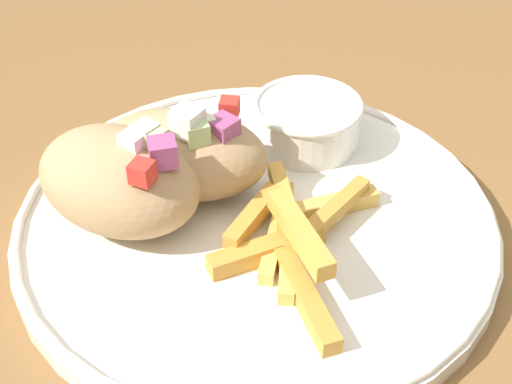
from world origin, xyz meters
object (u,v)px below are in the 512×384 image
pita_sandwich_far (183,153)px  fries_pile (294,235)px  pita_sandwich_near (120,179)px  plate (256,221)px  sauce_ramekin (307,120)px

pita_sandwich_far → fries_pile: bearing=-29.4°
pita_sandwich_near → pita_sandwich_far: bearing=69.0°
pita_sandwich_far → fries_pile: (0.09, -0.03, -0.02)m
plate → pita_sandwich_near: 0.09m
pita_sandwich_near → plate: bearing=31.3°
pita_sandwich_near → sauce_ramekin: 0.15m
plate → sauce_ramekin: (0.01, 0.09, 0.02)m
pita_sandwich_near → fries_pile: bearing=15.9°
plate → fries_pile: (0.03, -0.02, 0.01)m
pita_sandwich_near → sauce_ramekin: size_ratio=1.53×
plate → pita_sandwich_near: pita_sandwich_near is taller
pita_sandwich_far → sauce_ramekin: bearing=42.7°
pita_sandwich_far → sauce_ramekin: 0.10m
pita_sandwich_far → sauce_ramekin: pita_sandwich_far is taller
plate → fries_pile: bearing=-31.2°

